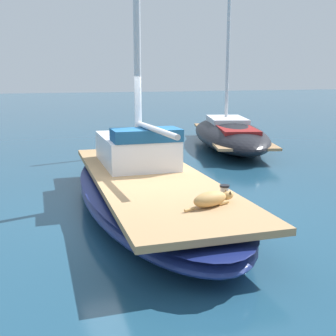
{
  "coord_description": "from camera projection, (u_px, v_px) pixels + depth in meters",
  "views": [
    {
      "loc": [
        -2.42,
        -7.56,
        2.51
      ],
      "look_at": [
        0.0,
        -1.0,
        1.01
      ],
      "focal_mm": 46.02,
      "sensor_mm": 36.0,
      "label": 1
    }
  ],
  "objects": [
    {
      "name": "ground_plane",
      "position": [
        150.0,
        209.0,
        8.28
      ],
      "size": [
        120.0,
        120.0,
        0.0
      ],
      "primitive_type": "plane",
      "color": "navy"
    },
    {
      "name": "sailboat_main",
      "position": [
        150.0,
        192.0,
        8.21
      ],
      "size": [
        2.93,
        7.37,
        0.66
      ],
      "color": "navy",
      "rests_on": "ground"
    },
    {
      "name": "cabin_house",
      "position": [
        137.0,
        148.0,
        9.12
      ],
      "size": [
        1.53,
        2.3,
        0.84
      ],
      "color": "silver",
      "rests_on": "sailboat_main"
    },
    {
      "name": "dog_tan",
      "position": [
        212.0,
        199.0,
        6.23
      ],
      "size": [
        0.93,
        0.43,
        0.22
      ],
      "color": "tan",
      "rests_on": "sailboat_main"
    },
    {
      "name": "deck_winch",
      "position": [
        224.0,
        192.0,
        6.62
      ],
      "size": [
        0.16,
        0.16,
        0.21
      ],
      "color": "#B7B7BC",
      "rests_on": "sailboat_main"
    },
    {
      "name": "moored_boat_starboard_side",
      "position": [
        229.0,
        133.0,
        15.42
      ],
      "size": [
        4.47,
        7.75,
        6.99
      ],
      "color": "black",
      "rests_on": "ground"
    }
  ]
}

